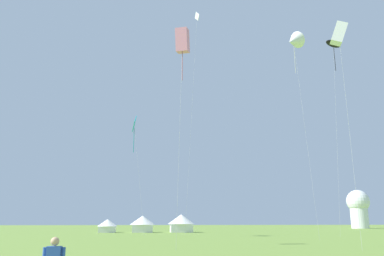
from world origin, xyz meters
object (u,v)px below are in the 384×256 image
kite_pink_box (182,41)px  observatory_dome (358,207)px  festival_tent_left (181,222)px  kite_white_delta (294,41)px  kite_white_box (339,34)px  festival_tent_center (143,223)px  kite_white_diamond (196,28)px  kite_black_parafoil (333,44)px  festival_tent_right (107,225)px  kite_cyan_diamond (134,126)px

kite_pink_box → observatory_dome: kite_pink_box is taller
kite_pink_box → festival_tent_left: 46.96m
kite_white_delta → kite_white_box: bearing=-99.7°
kite_pink_box → festival_tent_center: size_ratio=4.03×
kite_white_box → festival_tent_center: size_ratio=3.99×
kite_white_box → observatory_dome: kite_white_box is taller
kite_pink_box → kite_white_diamond: kite_white_diamond is taller
kite_black_parafoil → kite_white_diamond: kite_white_diamond is taller
kite_black_parafoil → observatory_dome: (32.22, 54.59, -22.87)m
kite_white_delta → festival_tent_right: (-25.94, 30.08, -24.08)m
kite_white_box → festival_tent_right: (-23.05, 47.01, -16.42)m
kite_cyan_diamond → kite_white_diamond: size_ratio=0.47×
festival_tent_center → observatory_dome: observatory_dome is taller
kite_black_parafoil → festival_tent_right: kite_black_parafoil is taller
festival_tent_center → observatory_dome: 68.92m
kite_white_diamond → kite_white_box: 35.71m
kite_white_diamond → kite_white_box: bearing=-74.8°
festival_tent_right → festival_tent_center: bearing=0.0°
festival_tent_right → festival_tent_left: festival_tent_left is taller
festival_tent_center → festival_tent_left: size_ratio=0.92×
kite_white_diamond → festival_tent_left: bearing=93.2°
kite_cyan_diamond → festival_tent_right: bearing=104.1°
kite_pink_box → festival_tent_right: 47.99m
festival_tent_left → observatory_dome: size_ratio=0.47×
kite_cyan_diamond → kite_white_box: kite_white_box is taller
kite_black_parafoil → observatory_dome: bearing=59.5°
kite_white_diamond → festival_tent_right: bearing=132.1°
kite_black_parafoil → festival_tent_left: 41.48m
kite_white_box → festival_tent_right: size_ratio=5.03×
kite_pink_box → kite_white_box: size_ratio=1.01×
kite_black_parafoil → festival_tent_right: 50.30m
kite_pink_box → kite_white_delta: kite_white_delta is taller
kite_cyan_diamond → kite_white_diamond: kite_white_diamond is taller
observatory_dome → kite_pink_box: bearing=-127.3°
kite_pink_box → festival_tent_center: 46.97m
kite_cyan_diamond → kite_black_parafoil: bearing=-5.6°
festival_tent_center → kite_white_box: bearing=-70.6°
kite_cyan_diamond → festival_tent_right: size_ratio=4.61×
kite_pink_box → observatory_dome: size_ratio=1.76×
kite_white_delta → observatory_dome: size_ratio=2.49×
festival_tent_right → observatory_dome: observatory_dome is taller
kite_white_delta → festival_tent_right: bearing=130.8°
festival_tent_right → kite_white_delta: bearing=-49.2°
kite_cyan_diamond → festival_tent_center: size_ratio=3.66×
kite_cyan_diamond → festival_tent_left: kite_cyan_diamond is taller
kite_white_diamond → festival_tent_left: size_ratio=7.23×
festival_tent_center → observatory_dome: bearing=27.4°
kite_cyan_diamond → kite_white_box: 32.61m
observatory_dome → kite_white_diamond: bearing=-137.8°
kite_white_delta → kite_white_diamond: (-11.27, 13.85, 8.38)m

